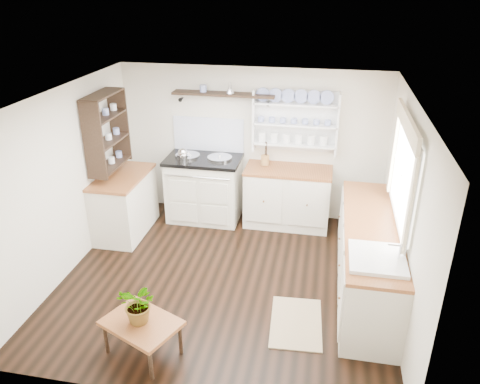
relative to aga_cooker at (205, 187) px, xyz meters
name	(u,v)px	position (x,y,z in m)	size (l,w,h in m)	color
floor	(226,278)	(0.67, -1.57, -0.51)	(4.00, 3.80, 0.01)	black
wall_back	(252,144)	(0.67, 0.33, 0.64)	(4.00, 0.02, 2.30)	beige
wall_right	(404,211)	(2.67, -1.57, 0.64)	(0.02, 3.80, 2.30)	beige
wall_left	(66,183)	(-1.33, -1.57, 0.64)	(0.02, 3.80, 2.30)	beige
ceiling	(223,98)	(0.67, -1.57, 1.79)	(4.00, 3.80, 0.01)	white
window	(403,170)	(2.62, -1.42, 1.06)	(0.08, 1.55, 1.22)	white
aga_cooker	(205,187)	(0.00, 0.00, 0.00)	(1.12, 0.77, 1.03)	beige
back_cabinets	(287,196)	(1.27, 0.03, -0.05)	(1.27, 0.63, 0.90)	beige
right_cabinets	(368,257)	(2.37, -1.47, -0.05)	(0.62, 2.43, 0.90)	beige
belfast_sink	(376,268)	(2.37, -2.22, 0.29)	(0.55, 0.60, 0.45)	white
left_cabinets	(125,203)	(-1.03, -0.67, -0.05)	(0.62, 1.13, 0.90)	beige
plate_rack	(296,121)	(1.32, 0.29, 1.05)	(1.20, 0.22, 0.90)	white
high_shelf	(224,95)	(0.27, 0.21, 1.40)	(1.50, 0.29, 0.16)	black
left_shelving	(107,131)	(-1.17, -0.67, 1.04)	(0.28, 0.80, 1.05)	black
kettle	(183,156)	(-0.28, -0.12, 0.54)	(0.19, 0.19, 0.23)	silver
utensil_crock	(265,160)	(0.91, 0.11, 0.48)	(0.12, 0.12, 0.14)	#AB793E
center_table	(142,325)	(0.15, -2.97, -0.16)	(0.87, 0.76, 0.39)	brown
potted_plant	(139,304)	(0.15, -2.97, 0.09)	(0.38, 0.33, 0.42)	#3F7233
floor_rug	(296,323)	(1.62, -2.24, -0.50)	(0.55, 0.85, 0.02)	#825E4B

